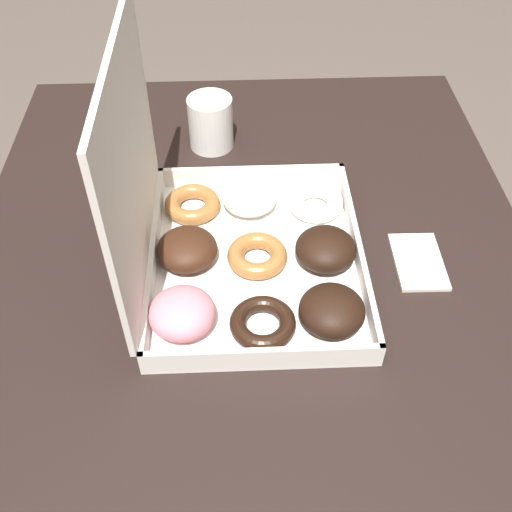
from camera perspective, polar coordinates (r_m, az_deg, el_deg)
ground_plane at (r=1.50m, az=-0.13°, el=-21.59°), size 8.00×8.00×0.00m
dining_table at (r=0.95m, az=-0.19°, el=-7.17°), size 1.23×0.89×0.71m
donut_box at (r=0.88m, az=-1.99°, el=1.40°), size 0.39×0.33×0.36m
coffee_mug at (r=1.14m, az=-4.34°, el=12.62°), size 0.08×0.08×0.10m
paper_napkin at (r=0.96m, az=15.21°, el=-0.51°), size 0.12×0.08×0.01m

